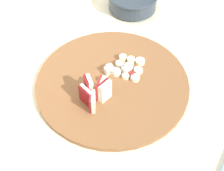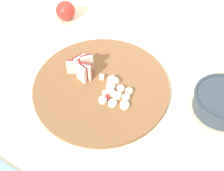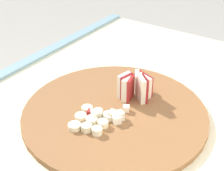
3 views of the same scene
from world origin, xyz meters
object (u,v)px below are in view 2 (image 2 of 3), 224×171
at_px(banana_slice_rows, 117,96).
at_px(whole_apple, 66,11).
at_px(apple_dice_pile, 111,85).
at_px(cutting_board, 101,86).
at_px(apple_wedge_fan, 82,68).
at_px(ceramic_bowl, 223,101).

xyz_separation_m(banana_slice_rows, whole_apple, (-0.39, 0.25, 0.02)).
bearing_deg(apple_dice_pile, whole_apple, 147.19).
bearing_deg(whole_apple, banana_slice_rows, -32.90).
xyz_separation_m(cutting_board, apple_wedge_fan, (-0.08, 0.01, 0.04)).
height_order(ceramic_bowl, whole_apple, whole_apple).
xyz_separation_m(apple_dice_pile, whole_apple, (-0.35, 0.23, 0.02)).
xyz_separation_m(apple_wedge_fan, whole_apple, (-0.24, 0.23, -0.01)).
distance_m(cutting_board, banana_slice_rows, 0.07).
bearing_deg(ceramic_bowl, banana_slice_rows, -154.77).
bearing_deg(cutting_board, banana_slice_rows, -13.29).
bearing_deg(banana_slice_rows, cutting_board, 166.71).
bearing_deg(apple_dice_pile, cutting_board, -164.89).
relative_size(apple_wedge_fan, whole_apple, 1.19).
bearing_deg(banana_slice_rows, apple_wedge_fan, 170.63).
relative_size(cutting_board, banana_slice_rows, 4.28).
bearing_deg(apple_wedge_fan, whole_apple, 136.50).
height_order(apple_wedge_fan, apple_dice_pile, apple_wedge_fan).
bearing_deg(ceramic_bowl, whole_apple, 170.60).
distance_m(cutting_board, apple_dice_pile, 0.04).
height_order(apple_dice_pile, ceramic_bowl, ceramic_bowl).
relative_size(apple_wedge_fan, apple_dice_pile, 1.04).
xyz_separation_m(cutting_board, ceramic_bowl, (0.36, 0.12, 0.03)).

